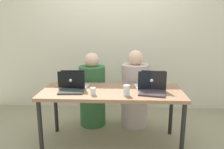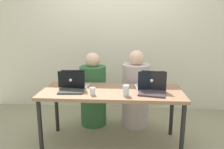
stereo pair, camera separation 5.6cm
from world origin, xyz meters
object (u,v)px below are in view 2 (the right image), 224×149
laptop_back_right (149,85)px  water_glass_left (93,92)px  person_on_left (93,93)px  water_glass_right (126,91)px  laptop_front_right (153,88)px  person_on_right (136,93)px  laptop_back_left (74,84)px  laptop_front_left (72,86)px

laptop_back_right → water_glass_left: laptop_back_right is taller
person_on_left → water_glass_right: 0.94m
person_on_left → laptop_front_right: size_ratio=3.18×
person_on_right → water_glass_right: bearing=93.2°
laptop_back_left → laptop_back_right: size_ratio=1.05×
water_glass_left → laptop_front_right: bearing=9.9°
laptop_back_left → laptop_front_left: 0.12m
person_on_left → laptop_back_left: person_on_left is taller
laptop_front_right → water_glass_right: size_ratio=2.89×
laptop_back_left → laptop_front_left: bearing=103.6°
laptop_back_right → water_glass_left: (-0.66, -0.29, -0.01)m
laptop_front_right → water_glass_left: size_ratio=4.04×
laptop_back_right → water_glass_right: size_ratio=2.97×
person_on_left → water_glass_left: (0.12, -0.75, 0.26)m
person_on_right → water_glass_right: 0.81m
person_on_right → laptop_back_right: (0.15, -0.47, 0.26)m
person_on_left → laptop_back_left: 0.58m
person_on_left → laptop_back_right: 0.95m
laptop_front_right → water_glass_right: 0.33m
person_on_left → laptop_back_left: (-0.17, -0.48, 0.28)m
person_on_left → laptop_back_right: size_ratio=3.09×
person_on_left → water_glass_right: (0.49, -0.75, 0.28)m
water_glass_left → laptop_front_left: bearing=151.6°
laptop_front_left → laptop_front_right: 0.96m
laptop_front_left → water_glass_left: 0.31m
laptop_front_left → water_glass_right: laptop_front_left is taller
water_glass_left → person_on_left: bearing=98.7°
person_on_left → person_on_right: (0.63, 0.00, 0.02)m
person_on_left → laptop_front_right: 1.06m
person_on_right → laptop_front_right: 0.70m
laptop_front_left → water_glass_right: (0.65, -0.15, 0.00)m
person_on_left → person_on_right: size_ratio=0.96×
person_on_right → water_glass_left: person_on_right is taller
person_on_left → laptop_back_right: bearing=156.7°
laptop_back_right → water_glass_left: 0.72m
laptop_front_right → water_glass_right: laptop_front_right is taller
laptop_back_left → laptop_back_right: (0.95, 0.01, 0.00)m
laptop_back_left → water_glass_left: bearing=145.0°
person_on_right → laptop_back_left: bearing=44.8°
laptop_front_left → water_glass_left: bearing=-31.5°
laptop_front_left → laptop_front_right: (0.96, -0.03, 0.00)m
person_on_right → water_glass_right: size_ratio=9.51×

